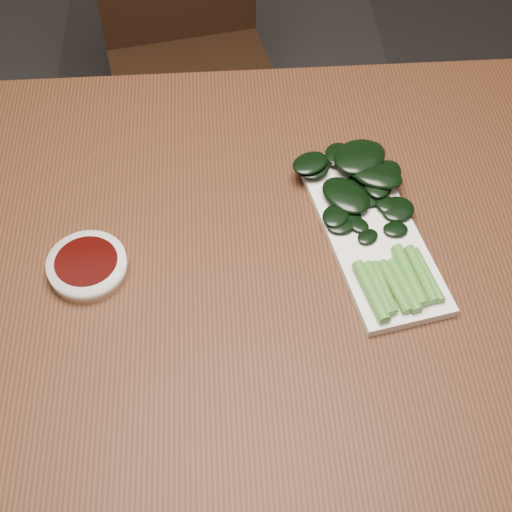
# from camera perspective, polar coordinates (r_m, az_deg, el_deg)

# --- Properties ---
(ground) EXTENTS (6.00, 6.00, 0.00)m
(ground) POSITION_cam_1_polar(r_m,az_deg,el_deg) (1.65, -0.66, -15.81)
(ground) COLOR #292727
(ground) RESTS_ON ground
(table) EXTENTS (1.40, 0.80, 0.75)m
(table) POSITION_cam_1_polar(r_m,az_deg,el_deg) (1.05, -1.00, -2.31)
(table) COLOR #462414
(table) RESTS_ON ground
(chair_far) EXTENTS (0.44, 0.44, 0.89)m
(chair_far) POSITION_cam_1_polar(r_m,az_deg,el_deg) (1.77, -5.47, 16.20)
(chair_far) COLOR black
(chair_far) RESTS_ON ground
(sauce_bowl) EXTENTS (0.11, 0.11, 0.03)m
(sauce_bowl) POSITION_cam_1_polar(r_m,az_deg,el_deg) (0.99, -13.33, -0.79)
(sauce_bowl) COLOR white
(sauce_bowl) RESTS_ON table
(serving_plate) EXTENTS (0.18, 0.33, 0.01)m
(serving_plate) POSITION_cam_1_polar(r_m,az_deg,el_deg) (1.02, 9.15, 1.93)
(serving_plate) COLOR white
(serving_plate) RESTS_ON table
(gai_lan) EXTENTS (0.19, 0.33, 0.03)m
(gai_lan) POSITION_cam_1_polar(r_m,az_deg,el_deg) (1.03, 8.90, 4.56)
(gai_lan) COLOR #4C8C30
(gai_lan) RESTS_ON serving_plate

